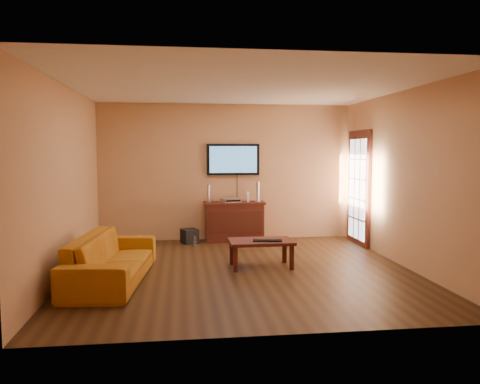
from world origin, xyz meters
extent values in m
plane|color=black|center=(0.00, 0.00, 0.00)|extent=(5.00, 5.00, 0.00)
plane|color=tan|center=(0.00, 2.50, 1.35)|extent=(5.00, 0.00, 5.00)
plane|color=tan|center=(-2.50, 0.00, 1.35)|extent=(0.00, 5.00, 5.00)
plane|color=tan|center=(2.50, 0.00, 1.35)|extent=(0.00, 5.00, 5.00)
plane|color=white|center=(0.00, 0.00, 2.70)|extent=(5.00, 5.00, 0.00)
cube|color=#3E140E|center=(2.46, 1.70, 1.05)|extent=(0.06, 1.02, 2.22)
cube|color=white|center=(2.42, 1.70, 1.05)|extent=(0.01, 0.79, 1.89)
cube|color=#3E140E|center=(0.14, 2.27, 0.37)|extent=(1.13, 0.42, 0.73)
cube|color=black|center=(0.14, 2.05, 0.40)|extent=(1.04, 0.02, 0.44)
cube|color=#3E140E|center=(0.14, 2.27, 0.75)|extent=(1.19, 0.46, 0.04)
cube|color=black|center=(0.14, 2.46, 1.60)|extent=(1.05, 0.07, 0.62)
cube|color=teal|center=(0.14, 2.42, 1.60)|extent=(0.94, 0.01, 0.53)
cube|color=#3E140E|center=(0.31, 0.14, 0.39)|extent=(0.98, 0.60, 0.05)
cube|color=#3E140E|center=(-0.11, -0.10, 0.18)|extent=(0.06, 0.06, 0.37)
cube|color=#3E140E|center=(0.74, -0.08, 0.18)|extent=(0.06, 0.06, 0.37)
cube|color=#3E140E|center=(-0.12, 0.36, 0.18)|extent=(0.06, 0.06, 0.37)
cube|color=#3E140E|center=(0.73, 0.38, 0.18)|extent=(0.06, 0.06, 0.37)
imported|color=#AC6513|center=(-1.83, -0.37, 0.43)|extent=(0.85, 2.23, 0.85)
cylinder|color=silver|center=(-0.36, 2.30, 0.78)|extent=(0.09, 0.09, 0.01)
cylinder|color=silver|center=(-0.36, 2.30, 0.95)|extent=(0.05, 0.05, 0.33)
cylinder|color=silver|center=(0.61, 2.29, 0.78)|extent=(0.11, 0.11, 0.02)
cylinder|color=silver|center=(0.61, 2.29, 0.98)|extent=(0.06, 0.06, 0.38)
cube|color=silver|center=(0.07, 2.25, 0.81)|extent=(0.41, 0.34, 0.08)
cube|color=white|center=(0.41, 2.29, 0.87)|extent=(0.04, 0.14, 0.20)
cube|color=black|center=(-0.74, 2.14, 0.14)|extent=(0.37, 0.37, 0.28)
cylinder|color=white|center=(-0.65, 1.83, 0.09)|extent=(0.07, 0.07, 0.18)
sphere|color=white|center=(-0.65, 1.83, 0.18)|extent=(0.04, 0.04, 0.04)
cube|color=black|center=(0.39, 0.04, 0.43)|extent=(0.46, 0.23, 0.02)
cube|color=black|center=(0.39, 0.04, 0.44)|extent=(0.30, 0.16, 0.01)
camera|label=1|loc=(-0.88, -6.80, 1.78)|focal=35.00mm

